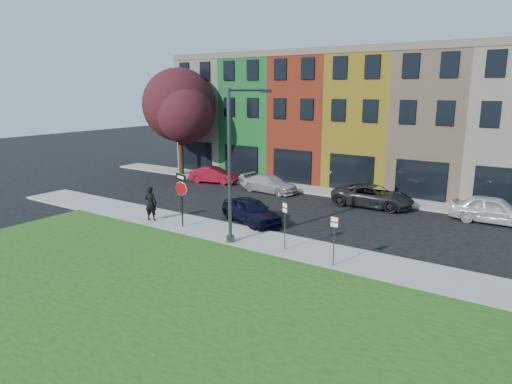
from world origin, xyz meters
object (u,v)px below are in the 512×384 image
Objects in this scene: stop_sign at (181,189)px; man at (151,203)px; street_lamp at (233,166)px; sedan_near at (251,211)px.

man is (-2.36, -0.06, -1.11)m from stop_sign.
street_lamp reaches higher than stop_sign.
stop_sign reaches higher than man.
sedan_near is at bearing 132.53° from street_lamp.
man is 5.76m from sedan_near.
sedan_near is 0.63× the size of street_lamp.
stop_sign is 0.63× the size of sedan_near.
sedan_near is at bearing -167.83° from man.
stop_sign is 2.60m from man.
street_lamp is at bearing -136.49° from sedan_near.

